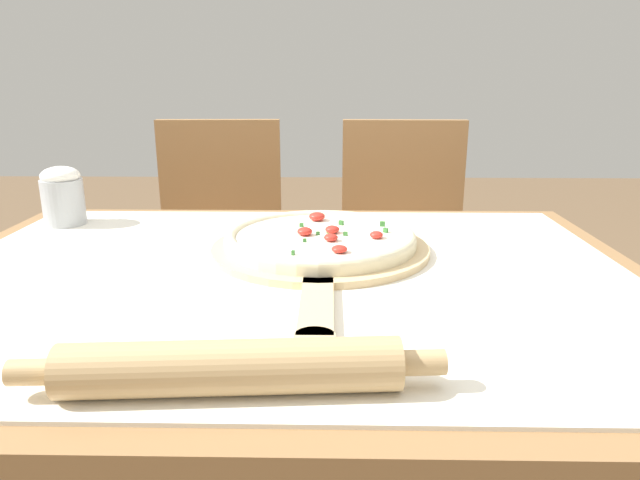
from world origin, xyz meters
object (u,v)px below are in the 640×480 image
chair_right (403,246)px  pizza (320,238)px  rolling_pin (231,367)px  flour_cup (63,195)px  pizza_peel (320,252)px  chair_left (219,245)px

chair_right → pizza: bearing=-107.2°
rolling_pin → flour_cup: (-0.46, 0.65, 0.03)m
flour_cup → pizza_peel: bearing=-20.7°
pizza → flour_cup: bearing=161.2°
rolling_pin → chair_left: chair_left is taller
chair_right → rolling_pin: bearing=-103.8°
rolling_pin → pizza_peel: bearing=79.9°
chair_left → pizza_peel: bearing=-68.8°
pizza_peel → rolling_pin: size_ratio=1.36×
flour_cup → chair_left: bearing=68.6°
pizza → chair_left: (-0.33, 0.72, -0.23)m
pizza_peel → chair_right: size_ratio=0.65×
chair_right → flour_cup: size_ratio=7.36×
pizza_peel → pizza: bearing=89.4°
pizza → chair_left: chair_left is taller
chair_left → flour_cup: size_ratio=7.36×
rolling_pin → chair_left: size_ratio=0.48×
pizza_peel → flour_cup: (-0.54, 0.20, 0.06)m
pizza_peel → flour_cup: size_ratio=4.76×
pizza → chair_left: 0.83m
chair_right → flour_cup: (-0.78, -0.54, 0.27)m
pizza → pizza_peel: bearing=-90.6°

